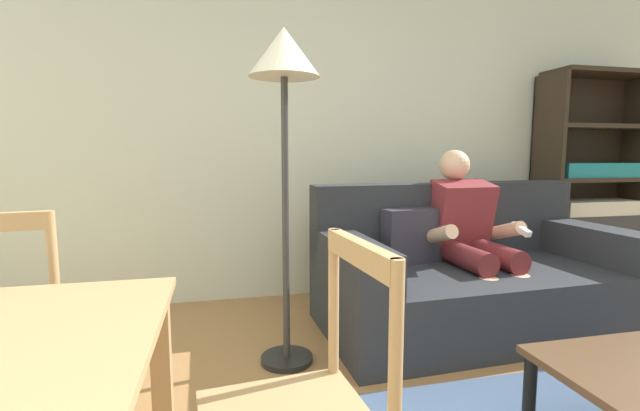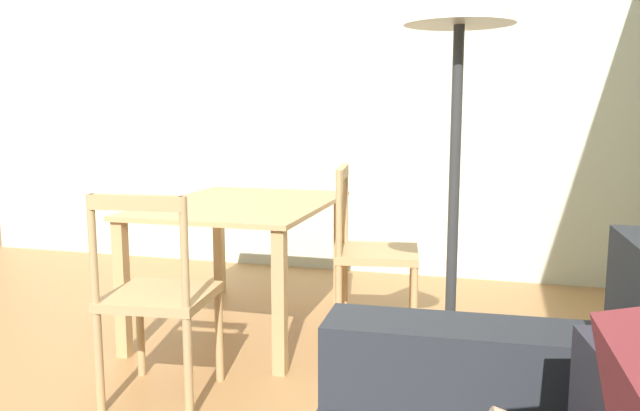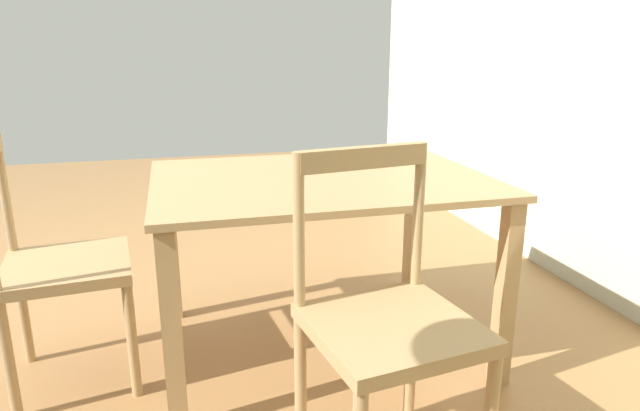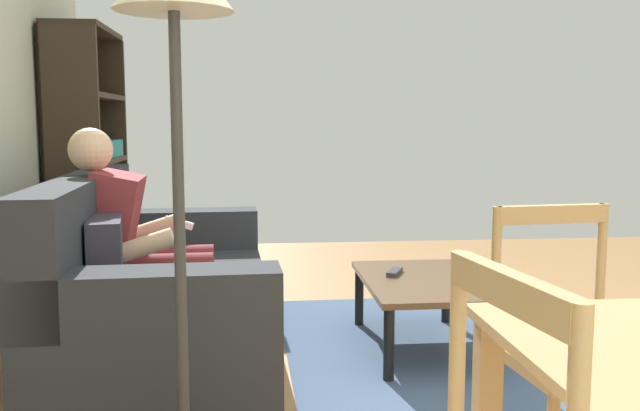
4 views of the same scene
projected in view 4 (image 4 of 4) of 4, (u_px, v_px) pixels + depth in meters
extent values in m
cube|color=#282B30|center=(168.00, 318.00, 3.44)|extent=(2.01, 1.07, 0.40)
cube|color=#282B30|center=(83.00, 230.00, 3.33)|extent=(1.98, 0.29, 0.51)
cube|color=#282B30|center=(148.00, 301.00, 2.55)|extent=(0.28, 0.99, 0.23)
cube|color=#282B30|center=(177.00, 229.00, 4.25)|extent=(0.28, 0.99, 0.23)
cube|color=#322F3A|center=(106.00, 259.00, 3.01)|extent=(0.42, 0.20, 0.36)
cube|color=maroon|center=(110.00, 227.00, 3.36)|extent=(0.41, 0.34, 0.57)
sphere|color=#DBAD89|center=(91.00, 150.00, 3.31)|extent=(0.21, 0.21, 0.21)
cylinder|color=maroon|center=(167.00, 269.00, 3.32)|extent=(0.17, 0.45, 0.15)
cylinder|color=#DBAD89|center=(215.00, 321.00, 3.38)|extent=(0.11, 0.11, 0.40)
cube|color=black|center=(231.00, 352.00, 3.41)|extent=(0.11, 0.24, 0.08)
cylinder|color=maroon|center=(170.00, 260.00, 3.53)|extent=(0.17, 0.45, 0.15)
cylinder|color=#DBAD89|center=(215.00, 309.00, 3.60)|extent=(0.11, 0.11, 0.40)
cube|color=black|center=(231.00, 338.00, 3.63)|extent=(0.11, 0.24, 0.08)
cylinder|color=#DBAD89|center=(137.00, 248.00, 3.15)|extent=(0.11, 0.36, 0.19)
cylinder|color=#DBAD89|center=(148.00, 231.00, 3.64)|extent=(0.11, 0.36, 0.19)
cube|color=white|center=(179.00, 223.00, 3.66)|extent=(0.05, 0.16, 0.08)
cube|color=brown|center=(422.00, 281.00, 3.55)|extent=(0.95, 0.59, 0.03)
cylinder|color=black|center=(499.00, 341.00, 3.17)|extent=(0.05, 0.05, 0.34)
cylinder|color=black|center=(446.00, 294.00, 4.03)|extent=(0.05, 0.05, 0.34)
cylinder|color=black|center=(389.00, 345.00, 3.12)|extent=(0.05, 0.05, 0.34)
cylinder|color=black|center=(359.00, 296.00, 3.98)|extent=(0.05, 0.05, 0.34)
cube|color=#2D2D38|center=(395.00, 272.00, 3.65)|extent=(0.17, 0.12, 0.02)
cube|color=#2D2319|center=(72.00, 168.00, 4.33)|extent=(0.04, 0.36, 1.76)
cube|color=#2D2319|center=(103.00, 160.00, 5.24)|extent=(0.04, 0.36, 1.76)
cube|color=#2D2319|center=(64.00, 163.00, 4.77)|extent=(0.96, 0.02, 1.76)
cube|color=#2D2319|center=(94.00, 285.00, 4.89)|extent=(0.88, 0.36, 0.04)
cube|color=#2D2319|center=(91.00, 224.00, 4.83)|extent=(0.88, 0.36, 0.04)
cube|color=#2D2319|center=(89.00, 161.00, 4.78)|extent=(0.88, 0.36, 0.04)
cube|color=#2D2319|center=(86.00, 96.00, 4.73)|extent=(0.88, 0.36, 0.04)
cube|color=#2D2319|center=(83.00, 31.00, 4.67)|extent=(0.88, 0.36, 0.04)
cube|color=#333338|center=(96.00, 275.00, 4.86)|extent=(0.72, 0.29, 0.12)
cube|color=#333338|center=(94.00, 213.00, 4.82)|extent=(0.73, 0.32, 0.12)
cube|color=beige|center=(94.00, 195.00, 4.83)|extent=(0.72, 0.30, 0.12)
cube|color=teal|center=(91.00, 149.00, 4.76)|extent=(0.72, 0.31, 0.12)
cylinder|color=tan|center=(457.00, 367.00, 1.34)|extent=(0.03, 0.03, 0.46)
cube|color=tan|center=(511.00, 291.00, 1.13)|extent=(0.38, 0.09, 0.06)
cube|color=tan|center=(578.00, 360.00, 2.12)|extent=(0.46, 0.46, 0.04)
cylinder|color=tan|center=(491.00, 409.00, 2.30)|extent=(0.04, 0.04, 0.44)
cylinder|color=tan|center=(594.00, 400.00, 2.37)|extent=(0.04, 0.04, 0.44)
cylinder|color=tan|center=(496.00, 276.00, 2.24)|extent=(0.03, 0.03, 0.46)
cylinder|color=tan|center=(601.00, 271.00, 2.32)|extent=(0.03, 0.03, 0.46)
cube|color=tan|center=(551.00, 214.00, 2.26)|extent=(0.07, 0.38, 0.06)
cube|color=#3D5170|center=(421.00, 347.00, 3.59)|extent=(2.02, 1.43, 0.01)
cylinder|color=#333333|center=(180.00, 259.00, 2.14)|extent=(0.04, 0.04, 1.50)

